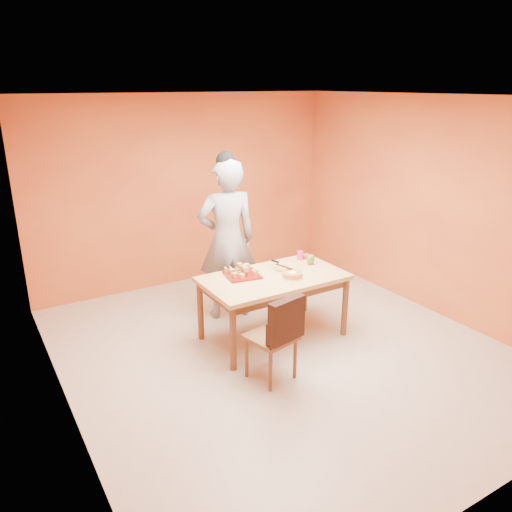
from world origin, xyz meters
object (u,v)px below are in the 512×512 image
person (227,240)px  egg_ornament (311,259)px  dining_chair (272,335)px  dining_table (274,284)px  magenta_glass (300,255)px  red_dinner_plate (243,269)px  checker_tin (306,257)px  pastry_platter (242,275)px  sponge_cake (292,275)px

person → egg_ornament: size_ratio=15.59×
dining_chair → egg_ornament: 1.40m
dining_table → magenta_glass: size_ratio=15.25×
egg_ornament → magenta_glass: bearing=82.5°
red_dinner_plate → checker_tin: 0.88m
dining_chair → egg_ornament: (1.08, 0.82, 0.34)m
pastry_platter → egg_ornament: bearing=-6.3°
magenta_glass → dining_chair: bearing=-136.1°
egg_ornament → checker_tin: bearing=57.2°
checker_tin → red_dinner_plate: bearing=177.0°
person → sponge_cake: (0.32, -0.94, -0.20)m
dining_chair → pastry_platter: 0.99m
dining_chair → person: bearing=66.8°
pastry_platter → dining_table: bearing=-33.1°
red_dinner_plate → egg_ornament: 0.83m
sponge_cake → person: bearing=108.5°
pastry_platter → egg_ornament: 0.89m
dining_chair → egg_ornament: bearing=26.1°
dining_table → egg_ornament: egg_ornament is taller
dining_table → pastry_platter: bearing=146.9°
dining_table → person: (-0.17, 0.80, 0.33)m
sponge_cake → checker_tin: sponge_cake is taller
magenta_glass → checker_tin: 0.10m
dining_table → checker_tin: checker_tin is taller
person → sponge_cake: person is taller
dining_chair → person: size_ratio=0.46×
pastry_platter → red_dinner_plate: (0.10, 0.16, -0.00)m
pastry_platter → magenta_glass: magenta_glass is taller
person → magenta_glass: 0.92m
magenta_glass → checker_tin: size_ratio=0.94×
egg_ornament → person: bearing=127.9°
person → checker_tin: bearing=161.3°
dining_table → sponge_cake: size_ratio=7.00×
sponge_cake → pastry_platter: bearing=142.7°
dining_chair → checker_tin: 1.59m
egg_ornament → magenta_glass: size_ratio=1.22×
pastry_platter → red_dinner_plate: bearing=58.6°
pastry_platter → sponge_cake: (0.45, -0.34, 0.03)m
dining_chair → red_dinner_plate: bearing=63.9°
pastry_platter → magenta_glass: (0.88, 0.11, 0.04)m
sponge_cake → egg_ornament: (0.44, 0.24, 0.03)m
pastry_platter → checker_tin: (0.98, 0.11, 0.01)m
pastry_platter → red_dinner_plate: 0.18m
person → red_dinner_plate: 0.50m
pastry_platter → egg_ornament: (0.89, -0.10, 0.05)m
dining_chair → pastry_platter: (0.19, 0.92, 0.29)m
dining_table → person: size_ratio=0.80×
sponge_cake → egg_ornament: egg_ornament is taller
red_dinner_plate → sponge_cake: size_ratio=0.96×
red_dinner_plate → dining_table: bearing=-59.9°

